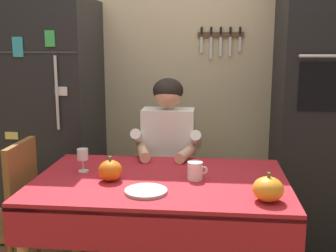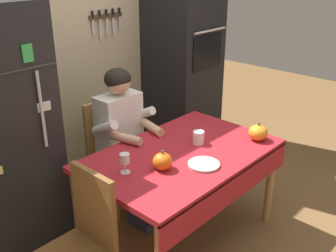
{
  "view_description": "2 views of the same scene",
  "coord_description": "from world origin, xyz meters",
  "px_view_note": "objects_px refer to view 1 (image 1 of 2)",
  "views": [
    {
      "loc": [
        0.27,
        -2.14,
        1.49
      ],
      "look_at": [
        0.03,
        0.17,
        1.03
      ],
      "focal_mm": 45.23,
      "sensor_mm": 36.0,
      "label": 1
    },
    {
      "loc": [
        -1.92,
        -1.53,
        2.03
      ],
      "look_at": [
        0.0,
        0.24,
        0.9
      ],
      "focal_mm": 42.21,
      "sensor_mm": 36.0,
      "label": 2
    }
  ],
  "objects_px": {
    "wall_oven": "(319,103)",
    "coffee_mug": "(195,171)",
    "pumpkin_medium": "(268,189)",
    "refrigerator": "(52,119)",
    "wine_glass": "(83,156)",
    "chair_left_side": "(8,212)",
    "pumpkin_large": "(110,170)",
    "serving_tray": "(146,191)",
    "chair_behind_person": "(170,175)",
    "dining_table": "(160,194)",
    "seated_person": "(167,152)"
  },
  "relations": [
    {
      "from": "seated_person",
      "to": "coffee_mug",
      "type": "height_order",
      "value": "seated_person"
    },
    {
      "from": "refrigerator",
      "to": "wall_oven",
      "type": "height_order",
      "value": "wall_oven"
    },
    {
      "from": "dining_table",
      "to": "seated_person",
      "type": "height_order",
      "value": "seated_person"
    },
    {
      "from": "wine_glass",
      "to": "serving_tray",
      "type": "xyz_separation_m",
      "value": [
        0.42,
        -0.31,
        -0.09
      ]
    },
    {
      "from": "chair_left_side",
      "to": "wall_oven",
      "type": "bearing_deg",
      "value": 25.28
    },
    {
      "from": "dining_table",
      "to": "chair_behind_person",
      "type": "xyz_separation_m",
      "value": [
        -0.02,
        0.79,
        -0.14
      ]
    },
    {
      "from": "coffee_mug",
      "to": "serving_tray",
      "type": "relative_size",
      "value": 0.52
    },
    {
      "from": "refrigerator",
      "to": "dining_table",
      "type": "xyz_separation_m",
      "value": [
        0.95,
        -0.88,
        -0.24
      ]
    },
    {
      "from": "refrigerator",
      "to": "pumpkin_large",
      "type": "xyz_separation_m",
      "value": [
        0.68,
        -0.93,
        -0.1
      ]
    },
    {
      "from": "seated_person",
      "to": "pumpkin_large",
      "type": "relative_size",
      "value": 9.12
    },
    {
      "from": "chair_behind_person",
      "to": "pumpkin_medium",
      "type": "xyz_separation_m",
      "value": [
        0.57,
        -1.06,
        0.29
      ]
    },
    {
      "from": "refrigerator",
      "to": "chair_left_side",
      "type": "relative_size",
      "value": 1.94
    },
    {
      "from": "wall_oven",
      "to": "wine_glass",
      "type": "distance_m",
      "value": 1.74
    },
    {
      "from": "wall_oven",
      "to": "coffee_mug",
      "type": "xyz_separation_m",
      "value": [
        -0.86,
        -0.9,
        -0.26
      ]
    },
    {
      "from": "refrigerator",
      "to": "coffee_mug",
      "type": "bearing_deg",
      "value": -36.91
    },
    {
      "from": "wall_oven",
      "to": "chair_behind_person",
      "type": "bearing_deg",
      "value": -173.09
    },
    {
      "from": "chair_behind_person",
      "to": "chair_left_side",
      "type": "distance_m",
      "value": 1.18
    },
    {
      "from": "coffee_mug",
      "to": "pumpkin_large",
      "type": "xyz_separation_m",
      "value": [
        -0.46,
        -0.07,
        0.01
      ]
    },
    {
      "from": "pumpkin_large",
      "to": "pumpkin_medium",
      "type": "xyz_separation_m",
      "value": [
        0.82,
        -0.22,
        0.0
      ]
    },
    {
      "from": "pumpkin_large",
      "to": "serving_tray",
      "type": "bearing_deg",
      "value": -37.19
    },
    {
      "from": "chair_left_side",
      "to": "wine_glass",
      "type": "xyz_separation_m",
      "value": [
        0.43,
        0.1,
        0.32
      ]
    },
    {
      "from": "pumpkin_large",
      "to": "wall_oven",
      "type": "bearing_deg",
      "value": 36.2
    },
    {
      "from": "wall_oven",
      "to": "chair_behind_person",
      "type": "xyz_separation_m",
      "value": [
        -1.07,
        -0.13,
        -0.54
      ]
    },
    {
      "from": "chair_behind_person",
      "to": "refrigerator",
      "type": "bearing_deg",
      "value": 174.41
    },
    {
      "from": "coffee_mug",
      "to": "refrigerator",
      "type": "bearing_deg",
      "value": 143.09
    },
    {
      "from": "dining_table",
      "to": "coffee_mug",
      "type": "xyz_separation_m",
      "value": [
        0.19,
        0.02,
        0.13
      ]
    },
    {
      "from": "coffee_mug",
      "to": "wine_glass",
      "type": "xyz_separation_m",
      "value": [
        -0.66,
        0.08,
        0.05
      ]
    },
    {
      "from": "pumpkin_medium",
      "to": "refrigerator",
      "type": "bearing_deg",
      "value": 142.55
    },
    {
      "from": "chair_left_side",
      "to": "pumpkin_large",
      "type": "height_order",
      "value": "chair_left_side"
    },
    {
      "from": "coffee_mug",
      "to": "serving_tray",
      "type": "distance_m",
      "value": 0.34
    },
    {
      "from": "chair_behind_person",
      "to": "seated_person",
      "type": "bearing_deg",
      "value": -90.0
    },
    {
      "from": "chair_behind_person",
      "to": "coffee_mug",
      "type": "bearing_deg",
      "value": -74.24
    },
    {
      "from": "chair_left_side",
      "to": "coffee_mug",
      "type": "bearing_deg",
      "value": 1.22
    },
    {
      "from": "refrigerator",
      "to": "wine_glass",
      "type": "bearing_deg",
      "value": -58.29
    },
    {
      "from": "dining_table",
      "to": "seated_person",
      "type": "bearing_deg",
      "value": 92.28
    },
    {
      "from": "wall_oven",
      "to": "wine_glass",
      "type": "height_order",
      "value": "wall_oven"
    },
    {
      "from": "wall_oven",
      "to": "wine_glass",
      "type": "xyz_separation_m",
      "value": [
        -1.52,
        -0.82,
        -0.22
      ]
    },
    {
      "from": "refrigerator",
      "to": "coffee_mug",
      "type": "relative_size",
      "value": 16.1
    },
    {
      "from": "wall_oven",
      "to": "coffee_mug",
      "type": "bearing_deg",
      "value": -133.68
    },
    {
      "from": "wine_glass",
      "to": "refrigerator",
      "type": "bearing_deg",
      "value": 121.71
    },
    {
      "from": "refrigerator",
      "to": "serving_tray",
      "type": "distance_m",
      "value": 1.43
    },
    {
      "from": "wall_oven",
      "to": "pumpkin_medium",
      "type": "height_order",
      "value": "wall_oven"
    },
    {
      "from": "dining_table",
      "to": "pumpkin_large",
      "type": "bearing_deg",
      "value": -170.99
    },
    {
      "from": "wall_oven",
      "to": "wine_glass",
      "type": "bearing_deg",
      "value": -151.6
    },
    {
      "from": "chair_behind_person",
      "to": "chair_left_side",
      "type": "height_order",
      "value": "same"
    },
    {
      "from": "wine_glass",
      "to": "serving_tray",
      "type": "relative_size",
      "value": 0.63
    },
    {
      "from": "wall_oven",
      "to": "coffee_mug",
      "type": "relative_size",
      "value": 18.78
    },
    {
      "from": "coffee_mug",
      "to": "pumpkin_large",
      "type": "distance_m",
      "value": 0.47
    },
    {
      "from": "coffee_mug",
      "to": "dining_table",
      "type": "bearing_deg",
      "value": -172.64
    },
    {
      "from": "chair_left_side",
      "to": "coffee_mug",
      "type": "relative_size",
      "value": 8.32
    }
  ]
}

